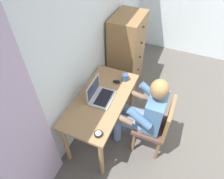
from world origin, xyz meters
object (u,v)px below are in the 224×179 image
desk (102,104)px  coffee_mug (125,77)px  chair (157,125)px  laptop (100,94)px  desk_clock (98,134)px  dresser (126,54)px  person_seated (145,111)px  computer_mouse (117,82)px

desk → coffee_mug: bearing=-19.3°
chair → laptop: bearing=95.2°
desk_clock → coffee_mug: bearing=2.7°
dresser → laptop: 1.15m
dresser → person_seated: (-1.07, -0.62, 0.02)m
laptop → chair: bearing=-84.8°
desk → computer_mouse: bearing=-10.9°
desk → desk_clock: 0.53m
desk → laptop: size_ratio=3.43×
chair → desk_clock: size_ratio=9.69×
desk → dresser: 1.15m
laptop → coffee_mug: size_ratio=2.90×
computer_mouse → laptop: bearing=158.0°
chair → laptop: laptop is taller
laptop → computer_mouse: bearing=-15.0°
dresser → computer_mouse: bearing=-169.3°
dresser → coffee_mug: dresser is taller
person_seated → computer_mouse: (0.27, 0.47, 0.09)m
chair → desk: bearing=96.0°
computer_mouse → chair: bearing=-119.0°
chair → computer_mouse: bearing=67.9°
chair → person_seated: size_ratio=0.73×
chair → desk_clock: (-0.56, 0.53, 0.27)m
dresser → person_seated: dresser is taller
desk → chair: 0.74m
chair → dresser: bearing=37.0°
computer_mouse → coffee_mug: size_ratio=0.83×
desk → person_seated: (0.07, -0.54, 0.04)m
laptop → coffee_mug: (0.43, -0.17, -0.00)m
dresser → laptop: bearing=-176.9°
laptop → coffee_mug: 0.46m
dresser → computer_mouse: (-0.81, -0.15, 0.11)m
chair → person_seated: 0.26m
desk → dresser: bearing=4.3°
desk → chair: bearing=-84.0°
desk → coffee_mug: (0.43, -0.15, 0.16)m
computer_mouse → coffee_mug: (0.09, -0.09, 0.03)m
chair → computer_mouse: chair is taller
desk → laptop: laptop is taller
desk → desk_clock: size_ratio=13.29×
dresser → desk_clock: size_ratio=14.43×
computer_mouse → desk_clock: size_ratio=1.11×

